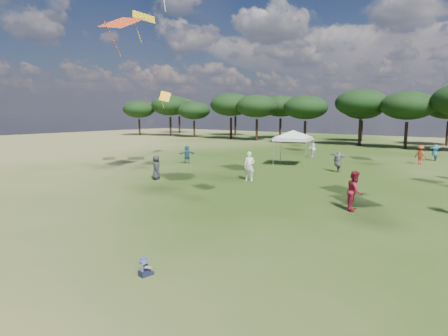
{
  "coord_description": "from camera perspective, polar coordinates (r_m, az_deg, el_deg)",
  "views": [
    {
      "loc": [
        7.29,
        -4.27,
        4.3
      ],
      "look_at": [
        -0.54,
        6.0,
        2.39
      ],
      "focal_mm": 30.0,
      "sensor_mm": 36.0,
      "label": 1
    }
  ],
  "objects": [
    {
      "name": "festival_crowd",
      "position": [
        27.61,
        21.77,
        0.61
      ],
      "size": [
        27.93,
        23.22,
        1.86
      ],
      "color": "navy",
      "rests_on": "ground"
    },
    {
      "name": "toddler",
      "position": [
        10.47,
        -12.06,
        -14.64
      ],
      "size": [
        0.36,
        0.39,
        0.52
      ],
      "rotation": [
        0.0,
        0.0,
        -0.13
      ],
      "color": "black",
      "rests_on": "ground"
    },
    {
      "name": "tent_left",
      "position": [
        31.11,
        10.48,
        5.45
      ],
      "size": [
        5.4,
        5.4,
        3.19
      ],
      "rotation": [
        0.0,
        0.0,
        0.27
      ],
      "color": "gray",
      "rests_on": "ground"
    },
    {
      "name": "ground",
      "position": [
        9.48,
        -21.0,
        -19.15
      ],
      "size": [
        140.0,
        140.0,
        0.0
      ],
      "primitive_type": "plane",
      "color": "#304815",
      "rests_on": "ground"
    }
  ]
}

